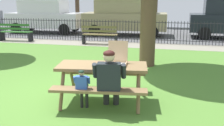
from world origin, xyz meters
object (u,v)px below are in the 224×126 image
Objects in this scene: child_at_table at (82,86)px; parked_car_center at (125,16)px; pizza_box_open at (117,59)px; adult_at_table at (110,78)px; picnic_table_foreground at (102,73)px; park_bench_left at (16,32)px; park_bench_center at (100,35)px; parked_car_left at (45,16)px.

parked_car_center reaches higher than child_at_table.
adult_at_table is at bearing -91.37° from pizza_box_open.
child_at_table is at bearing -84.24° from parked_car_center.
pizza_box_open is (0.28, 0.13, 0.28)m from picnic_table_foreground.
park_bench_center is (4.27, 0.00, 0.00)m from park_bench_left.
adult_at_table is at bearing -81.44° from parked_car_center.
pizza_box_open reaches higher than park_bench_center.
child_at_table is 0.50× the size of park_bench_center.
child_at_table reaches higher than picnic_table_foreground.
pizza_box_open is 0.64m from adult_at_table.
park_bench_left is at bearing 129.82° from child_at_table.
parked_car_center is (-1.28, 9.78, 0.50)m from picnic_table_foreground.
pizza_box_open reaches higher than child_at_table.
park_bench_left is at bearing -180.00° from park_bench_center.
parked_car_center is at bearing 99.16° from pizza_box_open.
park_bench_center is 0.36× the size of parked_car_left.
child_at_table is at bearing -168.72° from adult_at_table.
picnic_table_foreground is 0.54m from adult_at_table.
parked_car_left reaches higher than park_bench_center.
parked_car_left is (-5.93, 10.34, 0.51)m from child_at_table.
park_bench_center is 0.35× the size of parked_car_center.
park_bench_center is 3.39m from parked_car_center.
park_bench_center is at bearing 0.00° from park_bench_left.
pizza_box_open is at bearing 88.63° from adult_at_table.
parked_car_left reaches higher than child_at_table.
picnic_table_foreground is 0.45× the size of parked_car_left.
park_bench_left is (-5.90, 7.08, -0.08)m from child_at_table.
park_bench_left is at bearing -89.47° from parked_car_left.
child_at_table is at bearing -112.32° from picnic_table_foreground.
pizza_box_open is at bearing 53.78° from child_at_table.
picnic_table_foreground is 2.43× the size of child_at_table.
park_bench_center is at bearing 102.95° from child_at_table.
child_at_table is 0.17× the size of parked_car_center.
child_at_table is 0.50× the size of park_bench_left.
parked_car_left is at bearing -179.99° from parked_car_center.
parked_car_center is at bearing 0.01° from parked_car_left.
park_bench_left is 3.32m from parked_car_left.
adult_at_table is at bearing 11.28° from child_at_table.
child_at_table is (-0.51, -0.70, -0.38)m from pizza_box_open.
pizza_box_open is 0.11× the size of parked_car_left.
adult_at_table is 0.27× the size of parked_car_left.
parked_car_left reaches higher than picnic_table_foreground.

